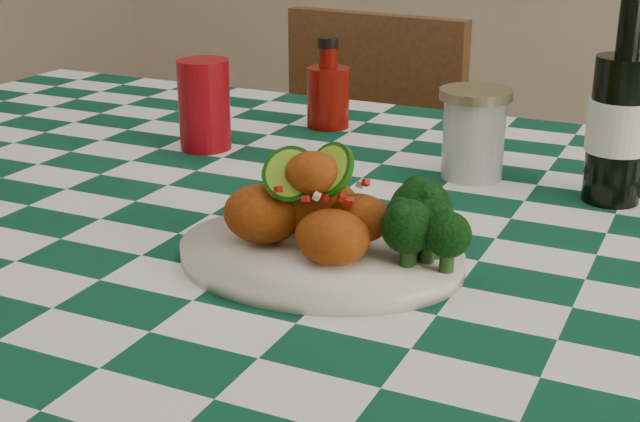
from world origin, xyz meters
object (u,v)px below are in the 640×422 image
at_px(ketchup_bottle, 328,83).
at_px(beer_bottle, 621,100).
at_px(plate, 320,256).
at_px(red_tumbler, 204,105).
at_px(mason_jar, 474,134).
at_px(wooden_chair_left, 330,243).
at_px(fried_chicken_pile, 317,200).

height_order(ketchup_bottle, beer_bottle, beer_bottle).
bearing_deg(ketchup_bottle, plate, -66.05).
xyz_separation_m(red_tumbler, ketchup_bottle, (0.10, 0.18, 0.01)).
xyz_separation_m(red_tumbler, mason_jar, (0.37, 0.03, -0.01)).
relative_size(ketchup_bottle, mason_jar, 1.21).
distance_m(red_tumbler, wooden_chair_left, 0.66).
bearing_deg(mason_jar, plate, -99.45).
xyz_separation_m(beer_bottle, wooden_chair_left, (-0.59, 0.51, -0.46)).
xyz_separation_m(ketchup_bottle, wooden_chair_left, (-0.15, 0.34, -0.41)).
relative_size(red_tumbler, ketchup_bottle, 0.92).
bearing_deg(ketchup_bottle, beer_bottle, -20.63).
relative_size(mason_jar, beer_bottle, 0.47).
distance_m(fried_chicken_pile, red_tumbler, 0.43).
relative_size(ketchup_bottle, beer_bottle, 0.57).
distance_m(plate, wooden_chair_left, 0.96).
height_order(mason_jar, wooden_chair_left, mason_jar).
height_order(red_tumbler, mason_jar, red_tumbler).
relative_size(fried_chicken_pile, wooden_chair_left, 0.17).
xyz_separation_m(plate, wooden_chair_left, (-0.36, 0.82, -0.35)).
height_order(fried_chicken_pile, beer_bottle, beer_bottle).
distance_m(fried_chicken_pile, beer_bottle, 0.39).
relative_size(fried_chicken_pile, red_tumbler, 1.19).
bearing_deg(beer_bottle, red_tumbler, -178.46).
bearing_deg(beer_bottle, ketchup_bottle, 159.37).
xyz_separation_m(fried_chicken_pile, beer_bottle, (0.23, 0.31, 0.05)).
relative_size(fried_chicken_pile, beer_bottle, 0.62).
xyz_separation_m(plate, fried_chicken_pile, (-0.00, 0.00, 0.06)).
relative_size(red_tumbler, beer_bottle, 0.52).
bearing_deg(red_tumbler, beer_bottle, 1.54).
height_order(fried_chicken_pile, wooden_chair_left, fried_chicken_pile).
distance_m(plate, mason_jar, 0.34).
bearing_deg(fried_chicken_pile, wooden_chair_left, 113.77).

